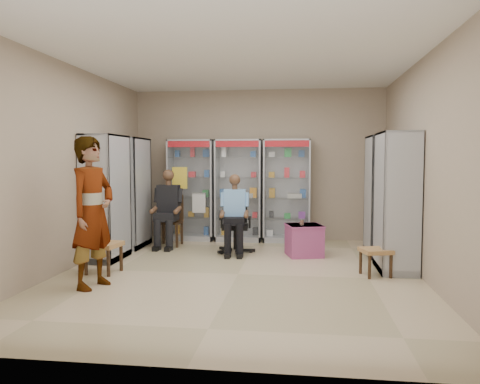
# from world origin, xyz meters

# --- Properties ---
(floor) EXTENTS (6.00, 6.00, 0.00)m
(floor) POSITION_xyz_m (0.00, 0.00, 0.00)
(floor) COLOR #C6B089
(floor) RESTS_ON ground
(room_shell) EXTENTS (5.02, 6.02, 3.01)m
(room_shell) POSITION_xyz_m (0.00, 0.00, 1.97)
(room_shell) COLOR tan
(room_shell) RESTS_ON ground
(cabinet_back_left) EXTENTS (0.90, 0.50, 2.00)m
(cabinet_back_left) POSITION_xyz_m (-1.30, 2.73, 1.00)
(cabinet_back_left) COLOR silver
(cabinet_back_left) RESTS_ON floor
(cabinet_back_mid) EXTENTS (0.90, 0.50, 2.00)m
(cabinet_back_mid) POSITION_xyz_m (-0.35, 2.73, 1.00)
(cabinet_back_mid) COLOR #A0A3A7
(cabinet_back_mid) RESTS_ON floor
(cabinet_back_right) EXTENTS (0.90, 0.50, 2.00)m
(cabinet_back_right) POSITION_xyz_m (0.60, 2.73, 1.00)
(cabinet_back_right) COLOR #9DA0A4
(cabinet_back_right) RESTS_ON floor
(cabinet_right_far) EXTENTS (0.90, 0.50, 2.00)m
(cabinet_right_far) POSITION_xyz_m (2.23, 1.60, 1.00)
(cabinet_right_far) COLOR #A6A8AD
(cabinet_right_far) RESTS_ON floor
(cabinet_right_near) EXTENTS (0.90, 0.50, 2.00)m
(cabinet_right_near) POSITION_xyz_m (2.23, 0.50, 1.00)
(cabinet_right_near) COLOR #ACB0B4
(cabinet_right_near) RESTS_ON floor
(cabinet_left_far) EXTENTS (0.90, 0.50, 2.00)m
(cabinet_left_far) POSITION_xyz_m (-2.23, 1.80, 1.00)
(cabinet_left_far) COLOR silver
(cabinet_left_far) RESTS_ON floor
(cabinet_left_near) EXTENTS (0.90, 0.50, 2.00)m
(cabinet_left_near) POSITION_xyz_m (-2.23, 0.70, 1.00)
(cabinet_left_near) COLOR #BBBCC3
(cabinet_left_near) RESTS_ON floor
(wooden_chair) EXTENTS (0.42, 0.42, 0.94)m
(wooden_chair) POSITION_xyz_m (-1.55, 2.00, 0.47)
(wooden_chair) COLOR black
(wooden_chair) RESTS_ON floor
(seated_customer) EXTENTS (0.44, 0.60, 1.34)m
(seated_customer) POSITION_xyz_m (-1.55, 1.95, 0.67)
(seated_customer) COLOR black
(seated_customer) RESTS_ON floor
(office_chair) EXTENTS (0.59, 0.59, 1.00)m
(office_chair) POSITION_xyz_m (-0.25, 1.51, 0.50)
(office_chair) COLOR black
(office_chair) RESTS_ON floor
(seated_shopkeeper) EXTENTS (0.47, 0.62, 1.27)m
(seated_shopkeeper) POSITION_xyz_m (-0.25, 1.46, 0.64)
(seated_shopkeeper) COLOR #6CADD6
(seated_shopkeeper) RESTS_ON floor
(pink_trunk) EXTENTS (0.67, 0.65, 0.53)m
(pink_trunk) POSITION_xyz_m (0.93, 1.37, 0.26)
(pink_trunk) COLOR #C54E80
(pink_trunk) RESTS_ON floor
(tea_glass) EXTENTS (0.07, 0.07, 0.09)m
(tea_glass) POSITION_xyz_m (0.89, 1.34, 0.57)
(tea_glass) COLOR #582807
(tea_glass) RESTS_ON pink_trunk
(woven_stool_a) EXTENTS (0.47, 0.47, 0.38)m
(woven_stool_a) POSITION_xyz_m (1.90, 0.15, 0.19)
(woven_stool_a) COLOR #AA8E48
(woven_stool_a) RESTS_ON floor
(woven_stool_b) EXTENTS (0.49, 0.49, 0.44)m
(woven_stool_b) POSITION_xyz_m (-1.90, -0.17, 0.22)
(woven_stool_b) COLOR olive
(woven_stool_b) RESTS_ON floor
(standing_man) EXTENTS (0.62, 0.79, 1.90)m
(standing_man) POSITION_xyz_m (-1.72, -0.89, 0.95)
(standing_man) COLOR #98989A
(standing_man) RESTS_ON floor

